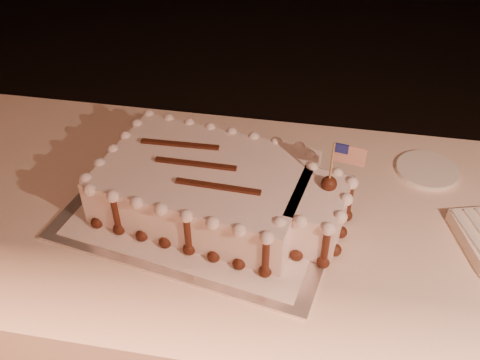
% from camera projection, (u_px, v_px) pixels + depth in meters
% --- Properties ---
extents(banquet_table, '(2.40, 0.80, 0.75)m').
position_uv_depth(banquet_table, '(351.00, 327.00, 1.45)').
color(banquet_table, '#FFDDC5').
rests_on(banquet_table, ground).
extents(cake_board, '(0.69, 0.57, 0.01)m').
position_uv_depth(cake_board, '(207.00, 206.00, 1.27)').
color(cake_board, silver).
rests_on(cake_board, banquet_table).
extents(doily, '(0.62, 0.51, 0.00)m').
position_uv_depth(doily, '(207.00, 204.00, 1.26)').
color(doily, white).
rests_on(doily, cake_board).
extents(sheet_cake, '(0.60, 0.41, 0.23)m').
position_uv_depth(sheet_cake, '(219.00, 189.00, 1.22)').
color(sheet_cake, white).
rests_on(sheet_cake, doily).
extents(side_plate, '(0.16, 0.16, 0.01)m').
position_uv_depth(side_plate, '(427.00, 170.00, 1.37)').
color(side_plate, white).
rests_on(side_plate, banquet_table).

